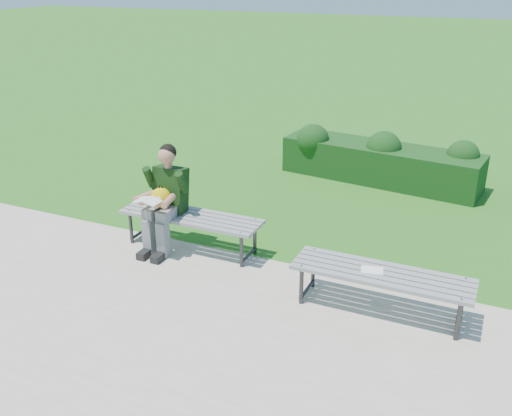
{
  "coord_description": "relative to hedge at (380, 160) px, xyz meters",
  "views": [
    {
      "loc": [
        2.4,
        -5.65,
        3.27
      ],
      "look_at": [
        -0.11,
        -0.08,
        0.7
      ],
      "focal_mm": 40.0,
      "sensor_mm": 36.0,
      "label": 1
    }
  ],
  "objects": [
    {
      "name": "ground",
      "position": [
        -0.58,
        -3.38,
        -0.37
      ],
      "size": [
        80.0,
        80.0,
        0.0
      ],
      "color": "#287A21",
      "rests_on": "ground"
    },
    {
      "name": "walkway",
      "position": [
        -0.58,
        -5.13,
        -0.36
      ],
      "size": [
        30.0,
        3.5,
        0.02
      ],
      "color": "#BBB49F",
      "rests_on": "ground"
    },
    {
      "name": "hedge",
      "position": [
        0.0,
        0.0,
        0.0
      ],
      "size": [
        3.32,
        1.21,
        0.86
      ],
      "color": "#183F16",
      "rests_on": "ground"
    },
    {
      "name": "bench_left",
      "position": [
        -1.55,
        -3.49,
        0.05
      ],
      "size": [
        1.8,
        0.5,
        0.46
      ],
      "color": "gray",
      "rests_on": "walkway"
    },
    {
      "name": "bench_right",
      "position": [
        0.92,
        -3.95,
        0.05
      ],
      "size": [
        1.8,
        0.5,
        0.46
      ],
      "color": "gray",
      "rests_on": "walkway"
    },
    {
      "name": "seated_boy",
      "position": [
        -1.85,
        -3.59,
        0.35
      ],
      "size": [
        0.56,
        0.76,
        1.31
      ],
      "color": "gray",
      "rests_on": "walkway"
    },
    {
      "name": "paper_sheet",
      "position": [
        0.82,
        -3.95,
        0.11
      ],
      "size": [
        0.25,
        0.2,
        0.01
      ],
      "color": "white",
      "rests_on": "bench_right"
    }
  ]
}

